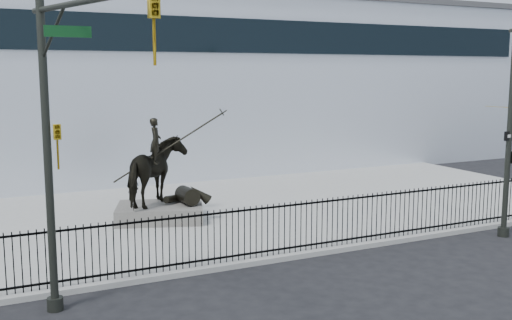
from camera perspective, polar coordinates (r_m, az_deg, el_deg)
name	(u,v)px	position (r m, az deg, el deg)	size (l,w,h in m)	color
ground	(324,269)	(16.69, 6.51, -10.24)	(120.00, 120.00, 0.00)	black
plaza	(224,212)	(22.65, -3.03, -4.99)	(30.00, 12.00, 0.15)	#999896
building	(133,86)	(34.40, -11.61, 6.88)	(44.00, 14.00, 9.00)	white
picket_fence	(301,226)	(17.45, 4.35, -6.28)	(22.10, 0.10, 1.50)	black
statue_plinth	(160,213)	(21.32, -9.14, -4.97)	(2.95, 2.03, 0.55)	#55524E
equestrian_statue	(161,172)	(21.03, -9.07, -1.16)	(3.59, 2.86, 3.21)	black
traffic_signal_left	(64,135)	(12.88, -17.80, 2.25)	(1.52, 4.84, 7.00)	black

